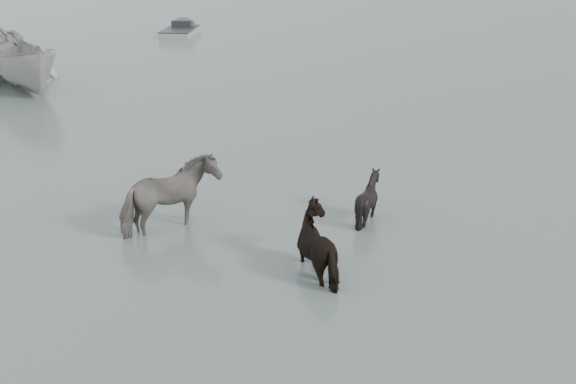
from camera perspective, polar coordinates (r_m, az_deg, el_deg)
name	(u,v)px	position (r m, az deg, el deg)	size (l,w,h in m)	color
ground	(213,266)	(13.66, -5.92, -5.87)	(140.00, 140.00, 0.00)	#4E5D59
pony_pinto	(169,190)	(15.00, -9.38, 0.12)	(0.95, 2.09, 1.76)	black
pony_dark	(327,231)	(13.17, 3.14, -3.10)	(1.53, 1.31, 1.54)	black
pony_black	(368,192)	(15.55, 6.37, 0.00)	(1.00, 1.12, 1.24)	black
boat_small	(24,64)	(29.35, -20.11, 9.46)	(1.91, 5.08, 1.96)	#A7A8A3
skiff_port	(180,29)	(41.84, -8.54, 12.65)	(4.73, 1.60, 0.75)	gray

